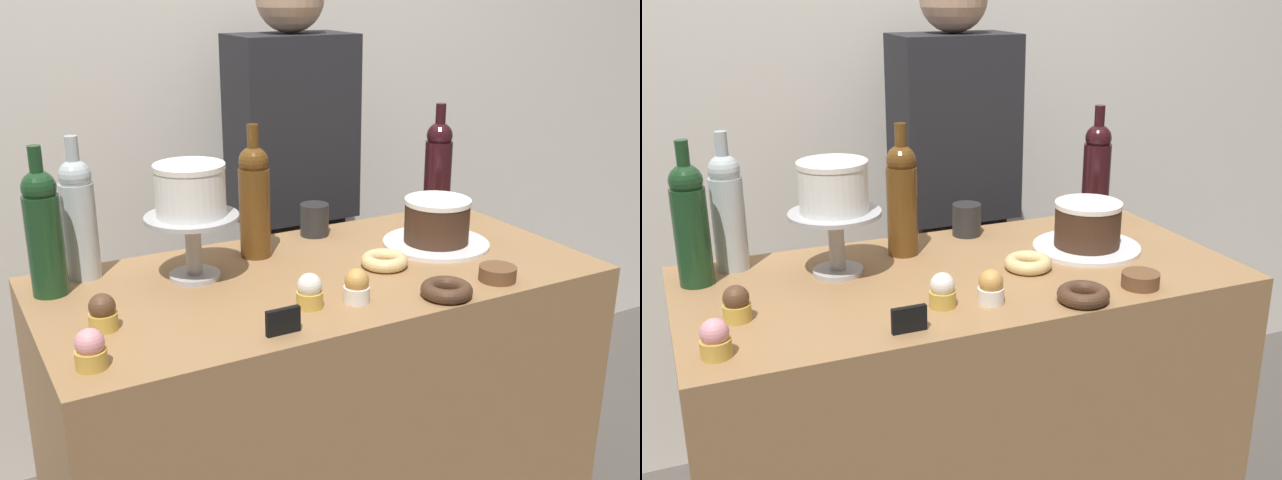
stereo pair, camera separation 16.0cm
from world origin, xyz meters
TOP-DOWN VIEW (x-y plane):
  - back_wall at (0.00, 0.88)m, footprint 6.00×0.05m
  - display_counter at (0.00, 0.00)m, footprint 1.28×0.62m
  - cake_stand_pedestal at (-0.27, 0.11)m, footprint 0.21×0.21m
  - white_layer_cake at (-0.27, 0.11)m, footprint 0.16×0.16m
  - silver_serving_platter at (0.35, 0.03)m, footprint 0.27×0.27m
  - chocolate_round_cake at (0.35, 0.03)m, footprint 0.17×0.17m
  - wine_bottle_green at (-0.57, 0.17)m, footprint 0.08×0.08m
  - wine_bottle_amber at (-0.08, 0.18)m, footprint 0.08×0.08m
  - wine_bottle_clear at (-0.48, 0.24)m, footprint 0.08×0.08m
  - wine_bottle_dark_red at (0.50, 0.22)m, footprint 0.08×0.08m
  - cupcake_vanilla at (-0.11, -0.16)m, footprint 0.06×0.06m
  - cupcake_chocolate at (-0.51, -0.07)m, footprint 0.06×0.06m
  - cupcake_strawberry at (-0.57, -0.21)m, footprint 0.06×0.06m
  - cupcake_caramel at (-0.01, -0.19)m, footprint 0.06×0.06m
  - donut_chocolate at (0.17, -0.25)m, footprint 0.11×0.11m
  - donut_glazed at (0.15, -0.04)m, footprint 0.11×0.11m
  - cookie_stack at (0.33, -0.23)m, footprint 0.08×0.08m
  - price_sign_chalkboard at (-0.22, -0.25)m, footprint 0.07×0.01m
  - coffee_cup_ceramic at (0.12, 0.25)m, footprint 0.08×0.08m
  - barista_figure at (0.23, 0.60)m, footprint 0.36×0.22m

SIDE VIEW (x-z plane):
  - display_counter at x=0.00m, z-range 0.00..0.90m
  - barista_figure at x=0.23m, z-range 0.04..1.64m
  - silver_serving_platter at x=0.35m, z-range 0.90..0.91m
  - donut_chocolate at x=0.17m, z-range 0.90..0.94m
  - donut_glazed at x=0.15m, z-range 0.90..0.94m
  - cookie_stack at x=0.33m, z-range 0.90..0.94m
  - price_sign_chalkboard at x=-0.22m, z-range 0.90..0.96m
  - cupcake_vanilla at x=-0.11m, z-range 0.90..0.98m
  - cupcake_chocolate at x=-0.51m, z-range 0.90..0.98m
  - cupcake_strawberry at x=-0.57m, z-range 0.90..0.98m
  - cupcake_caramel at x=-0.01m, z-range 0.90..0.98m
  - coffee_cup_ceramic at x=0.12m, z-range 0.90..0.99m
  - chocolate_round_cake at x=0.35m, z-range 0.91..1.03m
  - cake_stand_pedestal at x=-0.27m, z-range 0.93..1.08m
  - wine_bottle_green at x=-0.57m, z-range 0.88..1.21m
  - wine_bottle_amber at x=-0.08m, z-range 0.88..1.21m
  - wine_bottle_clear at x=-0.48m, z-range 0.88..1.21m
  - wine_bottle_dark_red at x=0.50m, z-range 0.88..1.21m
  - white_layer_cake at x=-0.27m, z-range 1.05..1.17m
  - back_wall at x=0.00m, z-range 0.00..2.60m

